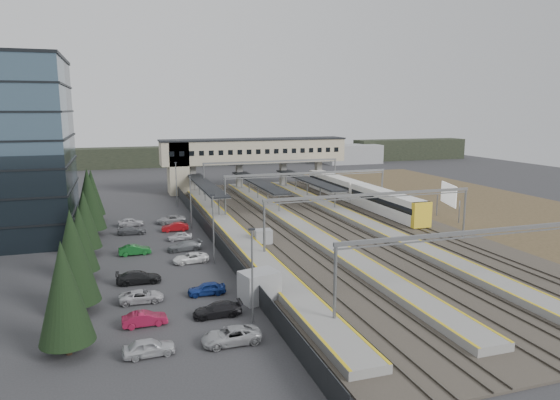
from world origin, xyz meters
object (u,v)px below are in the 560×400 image
object	(u,v)px
footbridge	(242,154)
train	(358,193)
relay_cabin_near	(259,286)
relay_cabin_far	(263,237)
billboard	(449,195)

from	to	relation	value
footbridge	train	world-z (taller)	footbridge
relay_cabin_near	relay_cabin_far	world-z (taller)	relay_cabin_near
footbridge	billboard	bearing A→B (deg)	-57.91
relay_cabin_near	footbridge	xyz separation A→B (m)	(13.82, 62.38, 6.53)
relay_cabin_far	footbridge	distance (m)	45.13
relay_cabin_near	train	world-z (taller)	train
relay_cabin_far	billboard	xyz separation A→B (m)	(32.26, 5.24, 2.95)
relay_cabin_far	billboard	world-z (taller)	billboard
train	relay_cabin_far	bearing A→B (deg)	-139.28
relay_cabin_far	billboard	bearing A→B (deg)	9.23
footbridge	relay_cabin_near	bearing A→B (deg)	-102.50
billboard	footbridge	bearing A→B (deg)	122.09
relay_cabin_near	footbridge	distance (m)	64.22
train	billboard	bearing A→B (deg)	-63.24
relay_cabin_far	billboard	distance (m)	32.82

